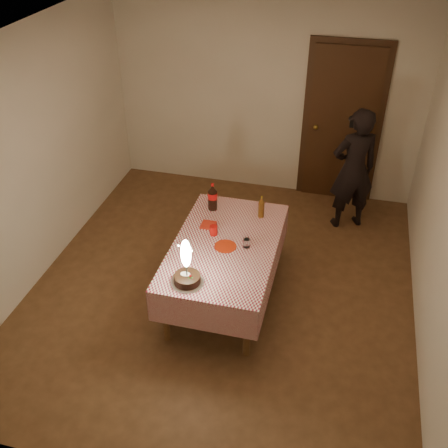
{
  "coord_description": "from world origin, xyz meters",
  "views": [
    {
      "loc": [
        1.07,
        -4.16,
        3.79
      ],
      "look_at": [
        0.06,
        -0.17,
        0.95
      ],
      "focal_mm": 42.0,
      "sensor_mm": 36.0,
      "label": 1
    }
  ],
  "objects_px": {
    "red_plate": "(225,246)",
    "amber_bottle_right": "(261,207)",
    "birthday_cake": "(187,271)",
    "red_cup": "(214,230)",
    "dining_table": "(225,251)",
    "cola_bottle": "(213,197)",
    "clear_cup": "(247,243)",
    "photographer": "(353,170)"
  },
  "relations": [
    {
      "from": "birthday_cake",
      "to": "red_cup",
      "type": "height_order",
      "value": "birthday_cake"
    },
    {
      "from": "amber_bottle_right",
      "to": "photographer",
      "type": "height_order",
      "value": "photographer"
    },
    {
      "from": "photographer",
      "to": "cola_bottle",
      "type": "bearing_deg",
      "value": -142.94
    },
    {
      "from": "clear_cup",
      "to": "photographer",
      "type": "distance_m",
      "value": 1.92
    },
    {
      "from": "birthday_cake",
      "to": "clear_cup",
      "type": "distance_m",
      "value": 0.77
    },
    {
      "from": "dining_table",
      "to": "red_plate",
      "type": "bearing_deg",
      "value": -73.98
    },
    {
      "from": "cola_bottle",
      "to": "red_cup",
      "type": "bearing_deg",
      "value": -73.68
    },
    {
      "from": "red_plate",
      "to": "photographer",
      "type": "xyz_separation_m",
      "value": [
        1.14,
        1.72,
        0.1
      ]
    },
    {
      "from": "cola_bottle",
      "to": "amber_bottle_right",
      "type": "bearing_deg",
      "value": -2.22
    },
    {
      "from": "cola_bottle",
      "to": "photographer",
      "type": "height_order",
      "value": "photographer"
    },
    {
      "from": "red_plate",
      "to": "red_cup",
      "type": "bearing_deg",
      "value": 134.16
    },
    {
      "from": "dining_table",
      "to": "red_plate",
      "type": "xyz_separation_m",
      "value": [
        0.01,
        -0.04,
        0.1
      ]
    },
    {
      "from": "red_plate",
      "to": "red_cup",
      "type": "distance_m",
      "value": 0.24
    },
    {
      "from": "clear_cup",
      "to": "amber_bottle_right",
      "type": "bearing_deg",
      "value": 86.27
    },
    {
      "from": "red_plate",
      "to": "amber_bottle_right",
      "type": "relative_size",
      "value": 0.86
    },
    {
      "from": "red_cup",
      "to": "photographer",
      "type": "xyz_separation_m",
      "value": [
        1.31,
        1.55,
        0.05
      ]
    },
    {
      "from": "dining_table",
      "to": "photographer",
      "type": "height_order",
      "value": "photographer"
    },
    {
      "from": "dining_table",
      "to": "amber_bottle_right",
      "type": "relative_size",
      "value": 6.75
    },
    {
      "from": "cola_bottle",
      "to": "amber_bottle_right",
      "type": "relative_size",
      "value": 1.25
    },
    {
      "from": "dining_table",
      "to": "amber_bottle_right",
      "type": "height_order",
      "value": "amber_bottle_right"
    },
    {
      "from": "amber_bottle_right",
      "to": "clear_cup",
      "type": "bearing_deg",
      "value": -93.73
    },
    {
      "from": "red_cup",
      "to": "clear_cup",
      "type": "height_order",
      "value": "red_cup"
    },
    {
      "from": "red_cup",
      "to": "amber_bottle_right",
      "type": "bearing_deg",
      "value": 47.14
    },
    {
      "from": "dining_table",
      "to": "photographer",
      "type": "xyz_separation_m",
      "value": [
        1.16,
        1.68,
        0.2
      ]
    },
    {
      "from": "birthday_cake",
      "to": "cola_bottle",
      "type": "bearing_deg",
      "value": 94.56
    },
    {
      "from": "dining_table",
      "to": "cola_bottle",
      "type": "distance_m",
      "value": 0.7
    },
    {
      "from": "amber_bottle_right",
      "to": "red_cup",
      "type": "bearing_deg",
      "value": -132.86
    },
    {
      "from": "cola_bottle",
      "to": "clear_cup",
      "type": "bearing_deg",
      "value": -49.09
    },
    {
      "from": "photographer",
      "to": "amber_bottle_right",
      "type": "bearing_deg",
      "value": -129.13
    },
    {
      "from": "cola_bottle",
      "to": "dining_table",
      "type": "bearing_deg",
      "value": -63.82
    },
    {
      "from": "red_plate",
      "to": "red_cup",
      "type": "xyz_separation_m",
      "value": [
        -0.17,
        0.17,
        0.05
      ]
    },
    {
      "from": "clear_cup",
      "to": "birthday_cake",
      "type": "bearing_deg",
      "value": -121.89
    },
    {
      "from": "dining_table",
      "to": "red_cup",
      "type": "bearing_deg",
      "value": 140.01
    },
    {
      "from": "dining_table",
      "to": "cola_bottle",
      "type": "height_order",
      "value": "cola_bottle"
    },
    {
      "from": "clear_cup",
      "to": "cola_bottle",
      "type": "height_order",
      "value": "cola_bottle"
    },
    {
      "from": "clear_cup",
      "to": "red_cup",
      "type": "bearing_deg",
      "value": 161.59
    },
    {
      "from": "clear_cup",
      "to": "cola_bottle",
      "type": "xyz_separation_m",
      "value": [
        -0.5,
        0.58,
        0.11
      ]
    },
    {
      "from": "clear_cup",
      "to": "cola_bottle",
      "type": "relative_size",
      "value": 0.28
    },
    {
      "from": "birthday_cake",
      "to": "amber_bottle_right",
      "type": "relative_size",
      "value": 1.86
    },
    {
      "from": "red_plate",
      "to": "clear_cup",
      "type": "height_order",
      "value": "clear_cup"
    },
    {
      "from": "amber_bottle_right",
      "to": "cola_bottle",
      "type": "bearing_deg",
      "value": 177.78
    },
    {
      "from": "photographer",
      "to": "birthday_cake",
      "type": "bearing_deg",
      "value": -120.09
    }
  ]
}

